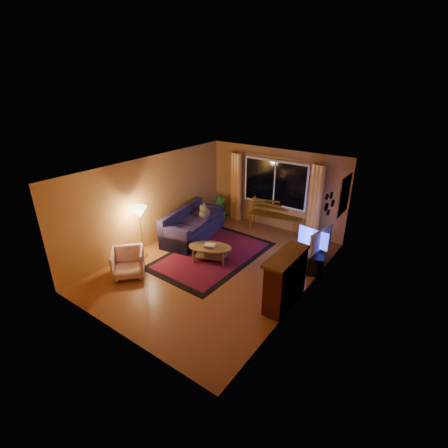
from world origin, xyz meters
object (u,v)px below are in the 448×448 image
Objects in this scene: sofa at (193,224)px; bench at (275,223)px; armchair at (128,261)px; floor_lamp at (141,232)px; tv_console at (315,258)px; coffee_table at (210,253)px.

bench is at bearing 36.28° from sofa.
floor_lamp is (-0.43, 0.84, 0.33)m from armchair.
sofa is 2.48m from armchair.
bench is 2.23m from tv_console.
sofa is 3.61m from tv_console.
coffee_table is at bearing -114.01° from bench.
floor_lamp is (-2.11, -3.49, 0.45)m from bench.
armchair is 0.66× the size of tv_console.
armchair is 4.60m from tv_console.
sofa is at bearing 78.16° from floor_lamp.
sofa is 2.95× the size of armchair.
bench reaches higher than tv_console.
armchair reaches higher than coffee_table.
floor_lamp is 1.88m from coffee_table.
sofa reaches higher than armchair.
coffee_table is at bearing -42.12° from sofa.
sofa is at bearing -146.65° from bench.
tv_console is at bearing -49.35° from bench.
sofa is 1.69m from floor_lamp.
tv_console is (3.90, 2.17, -0.46)m from floor_lamp.
tv_console is (3.48, 3.01, -0.14)m from armchair.
floor_lamp reaches higher than coffee_table.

